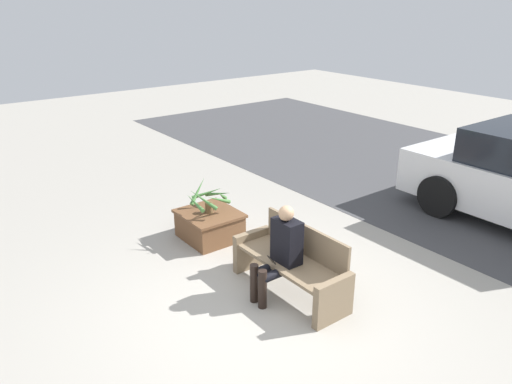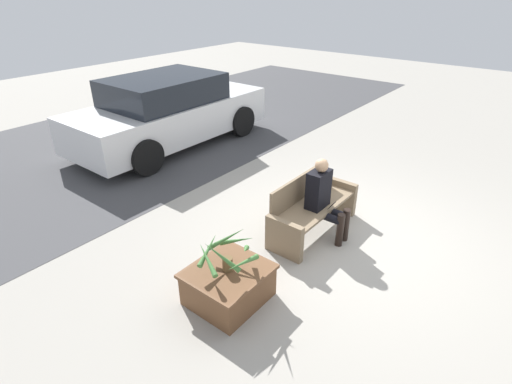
{
  "view_description": "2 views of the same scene",
  "coord_description": "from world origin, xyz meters",
  "px_view_note": "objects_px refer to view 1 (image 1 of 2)",
  "views": [
    {
      "loc": [
        3.84,
        -3.02,
        3.42
      ],
      "look_at": [
        -1.28,
        0.86,
        0.91
      ],
      "focal_mm": 35.0,
      "sensor_mm": 36.0,
      "label": 1
    },
    {
      "loc": [
        -4.59,
        -1.89,
        3.27
      ],
      "look_at": [
        -1.09,
        0.89,
        0.91
      ],
      "focal_mm": 28.0,
      "sensor_mm": 36.0,
      "label": 2
    }
  ],
  "objects_px": {
    "planter_box": "(210,224)",
    "potted_plant": "(209,198)",
    "person_seated": "(280,250)",
    "bench": "(293,263)"
  },
  "relations": [
    {
      "from": "planter_box",
      "to": "potted_plant",
      "type": "relative_size",
      "value": 1.33
    },
    {
      "from": "bench",
      "to": "planter_box",
      "type": "xyz_separation_m",
      "value": [
        -1.85,
        -0.04,
        -0.15
      ]
    },
    {
      "from": "bench",
      "to": "planter_box",
      "type": "bearing_deg",
      "value": -178.65
    },
    {
      "from": "bench",
      "to": "potted_plant",
      "type": "bearing_deg",
      "value": -178.73
    },
    {
      "from": "planter_box",
      "to": "bench",
      "type": "bearing_deg",
      "value": 1.35
    },
    {
      "from": "person_seated",
      "to": "bench",
      "type": "bearing_deg",
      "value": 87.3
    },
    {
      "from": "person_seated",
      "to": "planter_box",
      "type": "relative_size",
      "value": 1.34
    },
    {
      "from": "person_seated",
      "to": "planter_box",
      "type": "height_order",
      "value": "person_seated"
    },
    {
      "from": "planter_box",
      "to": "potted_plant",
      "type": "xyz_separation_m",
      "value": [
        0.0,
        0.0,
        0.42
      ]
    },
    {
      "from": "planter_box",
      "to": "person_seated",
      "type": "bearing_deg",
      "value": -4.73
    }
  ]
}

